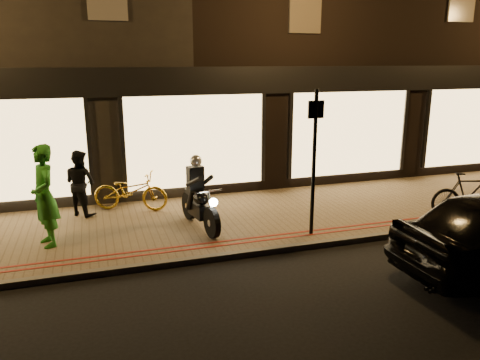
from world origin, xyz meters
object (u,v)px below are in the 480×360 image
motorcycle (199,200)px  bicycle_gold (130,191)px  sign_post (314,155)px  person_green (44,196)px

motorcycle → bicycle_gold: (-1.31, 1.69, -0.14)m
motorcycle → sign_post: (2.15, -1.10, 1.06)m
sign_post → person_green: (-5.21, 1.03, -0.67)m
motorcycle → person_green: person_green is taller
motorcycle → sign_post: size_ratio=0.64×
bicycle_gold → person_green: size_ratio=0.90×
motorcycle → person_green: bearing=172.1°
bicycle_gold → person_green: person_green is taller
motorcycle → sign_post: bearing=-36.4°
motorcycle → person_green: (-3.06, -0.07, 0.39)m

